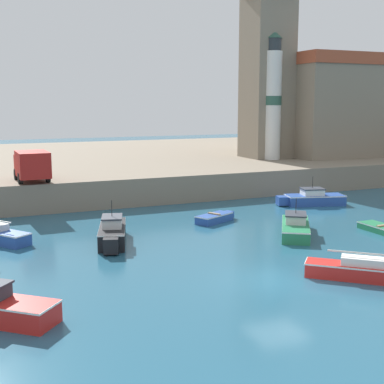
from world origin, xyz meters
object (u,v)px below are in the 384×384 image
Objects in this scene: motorboat_green_1 at (295,226)px; truck_on_quay at (32,165)px; lighthouse at (272,98)px; dinghy_blue_8 at (215,218)px; church at (307,98)px; motorboat_blue_4 at (312,198)px; sailboat_red_7 at (378,272)px; motorboat_black_6 at (112,232)px.

motorboat_green_1 is 1.21× the size of truck_on_quay.
lighthouse is (10.52, 20.08, 7.77)m from motorboat_green_1.
truck_on_quay reaches higher than dinghy_blue_8.
church is 32.71m from truck_on_quay.
motorboat_blue_4 is 9.81m from dinghy_blue_8.
church is (17.19, 23.79, 7.75)m from motorboat_green_1.
lighthouse is (12.02, 28.69, 7.82)m from sailboat_red_7.
truck_on_quay is at bearing -161.45° from church.
church is (18.70, 32.39, 7.81)m from sailboat_red_7.
church reaches higher than motorboat_black_6.
motorboat_blue_4 is at bearing -123.03° from church.
motorboat_blue_4 is 21.02m from church.
motorboat_blue_4 is 1.66× the size of dinghy_blue_8.
motorboat_green_1 reaches higher than dinghy_blue_8.
lighthouse reaches higher than motorboat_green_1.
motorboat_green_1 is 10.81m from motorboat_black_6.
truck_on_quay is (-20.01, 6.10, 2.87)m from motorboat_blue_4.
dinghy_blue_8 is 13.92m from truck_on_quay.
sailboat_red_7 is 32.07m from lighthouse.
dinghy_blue_8 is at bearing -136.88° from church.
church is at bearing 56.97° from motorboat_blue_4.
motorboat_blue_4 is at bearing 63.31° from sailboat_red_7.
motorboat_green_1 is 30.36m from church.
motorboat_green_1 is 0.29× the size of church.
motorboat_green_1 is 0.98× the size of motorboat_blue_4.
sailboat_red_7 is at bearing -116.69° from motorboat_blue_4.
church is 1.45× the size of lighthouse.
sailboat_red_7 is 1.27× the size of truck_on_quay.
truck_on_quay is (-2.92, 11.15, 2.76)m from motorboat_black_6.
motorboat_black_6 is 28.59m from lighthouse.
motorboat_green_1 is 0.42× the size of lighthouse.
motorboat_black_6 reaches higher than motorboat_blue_4.
motorboat_blue_4 is at bearing 14.62° from dinghy_blue_8.
dinghy_blue_8 is at bearing 120.89° from motorboat_green_1.
lighthouse reaches higher than sailboat_red_7.
motorboat_blue_4 is 0.97× the size of sailboat_red_7.
dinghy_blue_8 is (-2.95, 4.92, -0.18)m from motorboat_green_1.
church is at bearing 60.00° from sailboat_red_7.
motorboat_blue_4 is (6.54, 7.40, 0.02)m from motorboat_green_1.
motorboat_green_1 is 0.95× the size of sailboat_red_7.
church is (20.14, 18.86, 7.94)m from dinghy_blue_8.
church is at bearing 29.03° from lighthouse.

